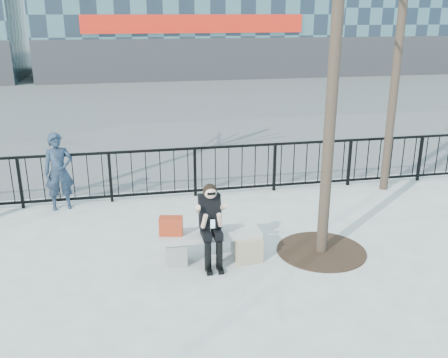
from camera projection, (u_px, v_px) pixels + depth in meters
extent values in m
plane|color=gray|center=(210.00, 259.00, 8.19)|extent=(120.00, 120.00, 0.00)
cube|color=#474747|center=(152.00, 103.00, 22.12)|extent=(60.00, 23.00, 0.01)
cube|color=black|center=(185.00, 149.00, 10.63)|extent=(14.00, 0.05, 0.05)
cube|color=black|center=(186.00, 191.00, 10.94)|extent=(14.00, 0.05, 0.05)
cube|color=#2D2D30|center=(196.00, 60.00, 28.77)|extent=(18.00, 0.08, 2.40)
cube|color=red|center=(195.00, 24.00, 28.07)|extent=(12.60, 0.12, 1.00)
cylinder|color=black|center=(337.00, 19.00, 7.25)|extent=(0.18, 0.18, 7.50)
cylinder|color=black|center=(400.00, 30.00, 10.33)|extent=(0.18, 0.18, 7.00)
cylinder|color=black|center=(321.00, 251.00, 8.45)|extent=(1.50, 1.50, 0.02)
cube|color=slate|center=(176.00, 251.00, 8.02)|extent=(0.32, 0.38, 0.40)
cube|color=slate|center=(242.00, 245.00, 8.23)|extent=(0.32, 0.38, 0.40)
cube|color=gray|center=(210.00, 234.00, 8.04)|extent=(1.65, 0.46, 0.09)
cube|color=#9C2B13|center=(171.00, 226.00, 7.89)|extent=(0.40, 0.25, 0.30)
cube|color=tan|center=(250.00, 252.00, 8.00)|extent=(0.45, 0.23, 0.40)
imported|color=black|center=(59.00, 172.00, 10.05)|extent=(0.65, 0.49, 1.60)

